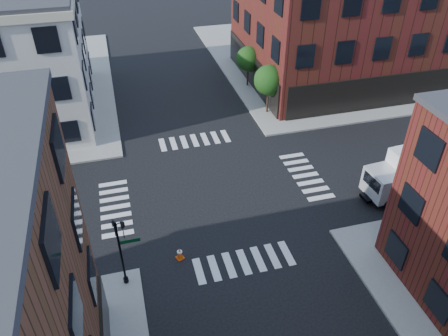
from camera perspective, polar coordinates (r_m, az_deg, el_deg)
ground at (r=31.22m, az=-1.20°, el=-2.96°), size 120.00×120.00×0.00m
sidewalk_ne at (r=55.61m, az=15.20°, el=13.96°), size 30.00×30.00×0.15m
building_ne at (r=49.49m, az=18.55°, el=18.07°), size 25.00×16.00×12.00m
tree_near at (r=39.74m, az=5.96°, el=11.18°), size 2.69×2.69×4.49m
tree_far at (r=45.05m, az=3.26°, el=13.92°), size 2.43×2.43×4.07m
signal_pole at (r=23.82m, az=-13.31°, el=-9.79°), size 1.29×1.24×4.60m
box_truck at (r=32.98m, az=24.08°, el=-0.34°), size 7.67×2.86×3.41m
traffic_cone at (r=26.34m, az=-5.80°, el=-11.03°), size 0.56×0.56×0.80m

